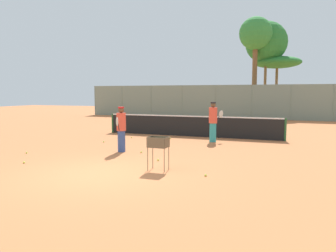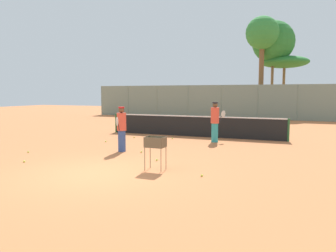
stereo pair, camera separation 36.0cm
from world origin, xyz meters
TOP-DOWN VIEW (x-y plane):
  - ground_plane at (0.00, 0.00)m, footprint 80.00×80.00m
  - tennis_net at (0.00, 8.43)m, footprint 9.29×0.10m
  - back_fence at (0.00, 20.94)m, footprint 28.16×0.08m
  - tree_0 at (2.24, 25.61)m, footprint 3.96×3.96m
  - tree_1 at (1.42, 23.83)m, footprint 2.99×2.99m
  - tree_2 at (3.25, 26.53)m, footprint 4.60×4.60m
  - player_white_outfit at (1.51, 7.00)m, footprint 0.56×0.85m
  - player_red_cap at (-1.15, 3.25)m, footprint 0.36×0.89m
  - ball_cart at (1.30, 1.00)m, footprint 0.56×0.41m
  - tennis_ball_0 at (-3.05, 5.03)m, footprint 0.07×0.07m
  - tennis_ball_1 at (0.80, 2.20)m, footprint 0.07×0.07m
  - tennis_ball_2 at (-3.03, 0.31)m, footprint 0.07×0.07m
  - tennis_ball_3 at (-0.34, 3.31)m, footprint 0.07×0.07m
  - tennis_ball_4 at (2.78, 0.80)m, footprint 0.07×0.07m
  - tennis_ball_5 at (-0.65, 7.18)m, footprint 0.07×0.07m
  - tennis_ball_6 at (-4.24, 1.65)m, footprint 0.07×0.07m
  - tennis_ball_7 at (-2.54, 6.78)m, footprint 0.07×0.07m
  - parked_car at (-8.22, 23.83)m, footprint 4.20×1.70m

SIDE VIEW (x-z plane):
  - ground_plane at x=0.00m, z-range 0.00..0.00m
  - tennis_ball_0 at x=-3.05m, z-range 0.00..0.07m
  - tennis_ball_1 at x=0.80m, z-range 0.00..0.07m
  - tennis_ball_2 at x=-3.03m, z-range 0.00..0.07m
  - tennis_ball_3 at x=-0.34m, z-range 0.00..0.07m
  - tennis_ball_4 at x=2.78m, z-range 0.00..0.07m
  - tennis_ball_5 at x=-0.65m, z-range 0.00..0.07m
  - tennis_ball_6 at x=-4.24m, z-range 0.00..0.07m
  - tennis_ball_7 at x=-2.54m, z-range 0.00..0.07m
  - tennis_net at x=0.00m, z-range 0.02..1.09m
  - parked_car at x=-8.22m, z-range -0.14..1.46m
  - ball_cart at x=1.30m, z-range 0.25..1.22m
  - player_red_cap at x=-1.15m, z-range 0.03..1.75m
  - player_white_outfit at x=1.51m, z-range 0.03..1.86m
  - back_fence at x=0.00m, z-range 0.00..2.93m
  - tree_2 at x=3.25m, z-range 2.28..8.06m
  - tree_0 at x=2.24m, z-range 2.51..11.56m
  - tree_1 at x=1.42m, z-range 2.88..12.03m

